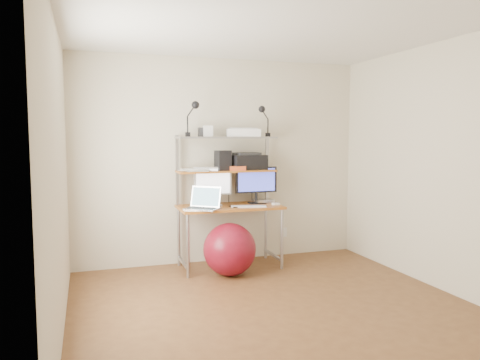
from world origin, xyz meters
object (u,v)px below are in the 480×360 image
at_px(monitor_silver, 213,183).
at_px(exercise_ball, 230,249).
at_px(printer, 247,162).
at_px(laptop, 204,204).
at_px(monitor_black, 256,182).

distance_m(monitor_silver, exercise_ball, 0.82).
relative_size(monitor_silver, exercise_ball, 0.83).
height_order(printer, exercise_ball, printer).
relative_size(laptop, exercise_ball, 0.78).
bearing_deg(printer, monitor_black, -49.14).
relative_size(monitor_silver, laptop, 1.06).
bearing_deg(monitor_silver, laptop, -117.87).
height_order(laptop, printer, printer).
xyz_separation_m(monitor_silver, monitor_black, (0.55, 0.01, 0.00)).
relative_size(laptop, printer, 0.96).
relative_size(printer, exercise_ball, 0.81).
bearing_deg(printer, monitor_silver, -179.75).
bearing_deg(exercise_ball, monitor_silver, 101.89).
xyz_separation_m(printer, exercise_ball, (-0.37, -0.49, -0.95)).
xyz_separation_m(laptop, exercise_ball, (0.25, -0.17, -0.50)).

